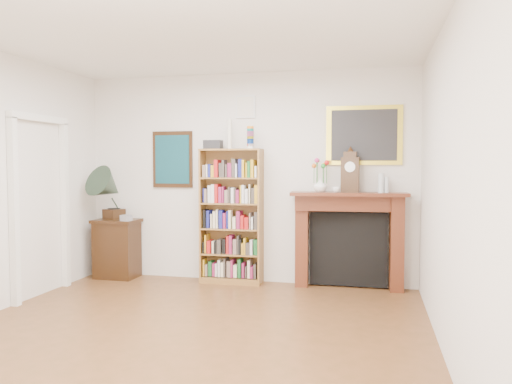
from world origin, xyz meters
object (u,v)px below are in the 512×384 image
side_cabinet (117,248)px  bottle_right (386,185)px  bottle_left (381,183)px  flower_vase (320,185)px  mantel_clock (350,173)px  teacup (336,190)px  bookshelf (231,208)px  gramophone (109,189)px  fireplace (348,231)px  cd_stack (126,218)px

side_cabinet → bottle_right: bottle_right is taller
bottle_left → flower_vase: bearing=-178.1°
side_cabinet → mantel_clock: bearing=1.7°
side_cabinet → bottle_right: size_ratio=4.08×
teacup → side_cabinet: bearing=-179.9°
bookshelf → flower_vase: bookshelf is taller
side_cabinet → teacup: (3.03, 0.01, 0.86)m
bookshelf → teacup: bookshelf is taller
side_cabinet → bottle_right: bearing=2.1°
gramophone → fireplace: bearing=23.5°
flower_vase → teacup: (0.21, -0.05, -0.05)m
bookshelf → teacup: (1.39, -0.06, 0.27)m
bookshelf → side_cabinet: bookshelf is taller
bottle_left → fireplace: bearing=173.1°
bookshelf → bottle_left: size_ratio=8.57×
gramophone → bottle_right: bearing=22.7°
bookshelf → mantel_clock: bearing=-1.8°
gramophone → mantel_clock: (3.25, 0.16, 0.24)m
side_cabinet → flower_vase: size_ratio=4.69×
side_cabinet → teacup: bearing=0.5°
cd_stack → side_cabinet: bearing=147.2°
bookshelf → bottle_left: bookshelf is taller
flower_vase → fireplace: bearing=11.6°
side_cabinet → fireplace: fireplace is taller
fireplace → bottle_right: (0.46, -0.02, 0.60)m
side_cabinet → fireplace: bearing=2.7°
gramophone → flower_vase: (2.88, 0.14, 0.08)m
side_cabinet → mantel_clock: size_ratio=1.60×
gramophone → bottle_left: (3.63, 0.17, 0.11)m
bookshelf → mantel_clock: size_ratio=4.03×
fireplace → cd_stack: 2.97m
bookshelf → cd_stack: bearing=-173.5°
cd_stack → bottle_left: size_ratio=0.50×
side_cabinet → bottle_left: (3.57, 0.08, 0.94)m
flower_vase → bottle_right: size_ratio=0.87×
cd_stack → mantel_clock: 3.04m
bookshelf → bottle_left: 1.96m
side_cabinet → bottle_right: 3.75m
bookshelf → bottle_left: bearing=-1.6°
gramophone → teacup: bearing=21.4°
bookshelf → fireplace: size_ratio=1.39×
gramophone → flower_vase: 2.89m
bookshelf → fireplace: 1.56m
bottle_right → flower_vase: bearing=-176.2°
mantel_clock → bottle_right: bearing=9.7°
bookshelf → fireplace: (1.54, 0.06, -0.27)m
gramophone → bottle_right: 3.70m
fireplace → teacup: teacup is taller
fireplace → teacup: 0.57m
side_cabinet → teacup: 3.14m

